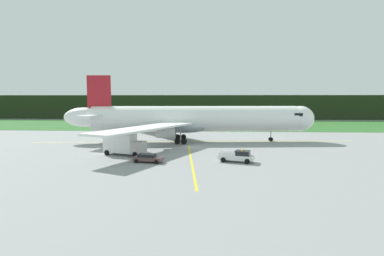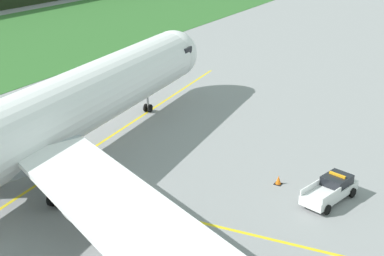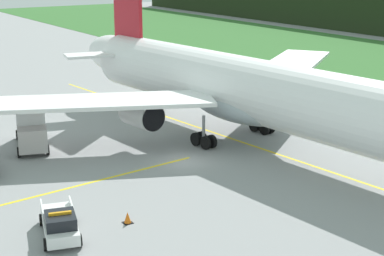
% 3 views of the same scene
% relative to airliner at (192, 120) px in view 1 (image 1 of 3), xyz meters
% --- Properties ---
extents(ground, '(320.00, 320.00, 0.00)m').
position_rel_airliner_xyz_m(ground, '(0.26, -7.53, -4.94)').
color(ground, gray).
extents(grass_verge, '(320.00, 44.90, 0.04)m').
position_rel_airliner_xyz_m(grass_verge, '(0.26, 43.32, -4.92)').
color(grass_verge, '#2F642A').
rests_on(grass_verge, ground).
extents(distant_tree_line, '(288.00, 6.36, 10.97)m').
position_rel_airliner_xyz_m(distant_tree_line, '(0.26, 74.19, 0.54)').
color(distant_tree_line, black).
rests_on(distant_tree_line, ground).
extents(taxiway_centerline_main, '(71.44, 7.09, 0.01)m').
position_rel_airliner_xyz_m(taxiway_centerline_main, '(0.65, 0.06, -4.94)').
color(taxiway_centerline_main, yellow).
rests_on(taxiway_centerline_main, ground).
extents(taxiway_centerline_spur, '(3.15, 30.04, 0.01)m').
position_rel_airliner_xyz_m(taxiway_centerline_spur, '(1.06, -21.63, -4.94)').
color(taxiway_centerline_spur, yellow).
rests_on(taxiway_centerline_spur, ground).
extents(airliner, '(55.48, 51.46, 14.55)m').
position_rel_airliner_xyz_m(airliner, '(0.00, 0.00, 0.00)').
color(airliner, white).
rests_on(airliner, ground).
extents(ops_pickup_truck, '(5.63, 3.30, 1.94)m').
position_rel_airliner_xyz_m(ops_pickup_truck, '(8.08, -21.47, -4.04)').
color(ops_pickup_truck, white).
rests_on(ops_pickup_truck, ground).
extents(catering_truck, '(7.57, 4.37, 3.77)m').
position_rel_airliner_xyz_m(catering_truck, '(-10.83, -16.74, -3.05)').
color(catering_truck, '#B8AEAC').
rests_on(catering_truck, ground).
extents(staff_car, '(4.71, 2.59, 1.30)m').
position_rel_airliner_xyz_m(staff_car, '(-5.48, -22.52, -4.24)').
color(staff_car, brown).
rests_on(staff_car, ground).
extents(apron_cone, '(0.60, 0.60, 0.75)m').
position_rel_airliner_xyz_m(apron_cone, '(8.54, -17.11, -4.58)').
color(apron_cone, black).
rests_on(apron_cone, ground).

